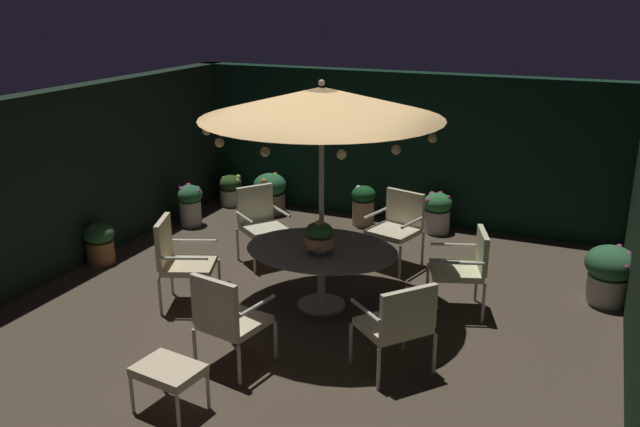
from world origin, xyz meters
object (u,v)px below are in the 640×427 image
object	(u,v)px
patio_umbrella	(322,103)
ottoman_footrest	(169,372)
potted_plant_back_right	(610,272)
potted_plant_right_far	(437,211)
potted_plant_back_left	(270,192)
patio_chair_northeast	(179,257)
patio_chair_east	(227,316)
patio_chair_southeast	(399,321)
patio_chair_south	(465,264)
potted_plant_left_near	(363,204)
patio_dining_table	(321,257)
patio_chair_southwest	(398,223)
patio_chair_north	(260,219)
centerpiece_planter	(319,236)
potted_plant_front_corner	(100,241)
potted_plant_back_center	(231,189)
potted_plant_left_far	(190,203)

from	to	relation	value
patio_umbrella	ottoman_footrest	world-z (taller)	patio_umbrella
potted_plant_back_right	potted_plant_right_far	bearing A→B (deg)	146.37
patio_umbrella	potted_plant_back_left	size ratio (longest dim) A/B	3.94
patio_chair_northeast	patio_chair_east	distance (m)	1.58
patio_chair_southeast	patio_chair_south	distance (m)	1.60
potted_plant_left_near	potted_plant_back_left	xyz separation A→B (m)	(-1.62, -0.04, 0.01)
patio_dining_table	ottoman_footrest	xyz separation A→B (m)	(-0.40, -2.41, -0.23)
patio_chair_northeast	patio_chair_southwest	world-z (taller)	patio_chair_northeast
patio_chair_north	patio_chair_northeast	bearing A→B (deg)	-97.53
patio_chair_north	ottoman_footrest	bearing A→B (deg)	-74.86
patio_dining_table	potted_plant_back_left	size ratio (longest dim) A/B	2.65
centerpiece_planter	potted_plant_front_corner	bearing A→B (deg)	176.56
patio_chair_southeast	patio_chair_southwest	world-z (taller)	patio_chair_southwest
patio_chair_north	patio_chair_south	size ratio (longest dim) A/B	1.05
ottoman_footrest	potted_plant_back_center	xyz separation A→B (m)	(-2.58, 5.40, -0.10)
patio_chair_southeast	potted_plant_right_far	distance (m)	4.14
patio_umbrella	potted_plant_back_center	world-z (taller)	patio_umbrella
potted_plant_back_left	potted_plant_back_right	bearing A→B (deg)	-15.58
patio_dining_table	potted_plant_back_left	xyz separation A→B (m)	(-2.15, 2.87, -0.26)
centerpiece_planter	patio_chair_southwest	xyz separation A→B (m)	(0.39, 1.73, -0.35)
patio_chair_east	potted_plant_back_left	xyz separation A→B (m)	(-1.86, 4.47, -0.21)
ottoman_footrest	patio_chair_east	bearing A→B (deg)	82.65
patio_chair_northeast	potted_plant_left_near	world-z (taller)	patio_chair_northeast
potted_plant_front_corner	patio_chair_south	bearing A→B (deg)	5.72
ottoman_footrest	potted_plant_left_near	bearing A→B (deg)	91.42
patio_chair_southeast	potted_plant_front_corner	distance (m)	4.64
patio_umbrella	patio_chair_north	world-z (taller)	patio_umbrella
patio_dining_table	ottoman_footrest	distance (m)	2.46
potted_plant_left_far	patio_chair_north	bearing A→B (deg)	-26.76
centerpiece_planter	potted_plant_left_near	size ratio (longest dim) A/B	0.62
patio_chair_south	potted_plant_left_far	world-z (taller)	patio_chair_south
patio_chair_southwest	potted_plant_left_far	xyz separation A→B (m)	(-3.45, 0.26, -0.21)
centerpiece_planter	patio_chair_east	world-z (taller)	centerpiece_planter
patio_chair_east	patio_dining_table	bearing A→B (deg)	79.68
centerpiece_planter	potted_plant_front_corner	xyz separation A→B (m)	(-3.31, 0.20, -0.63)
patio_umbrella	patio_chair_southeast	bearing A→B (deg)	-40.32
patio_chair_south	potted_plant_left_far	bearing A→B (deg)	164.02
potted_plant_back_left	potted_plant_back_center	xyz separation A→B (m)	(-0.83, 0.12, -0.07)
potted_plant_back_center	patio_chair_southwest	bearing A→B (deg)	-22.59
patio_chair_north	potted_plant_back_right	size ratio (longest dim) A/B	1.46
patio_umbrella	potted_plant_back_right	distance (m)	3.91
patio_chair_east	potted_plant_right_far	distance (m)	4.74
patio_dining_table	potted_plant_front_corner	world-z (taller)	patio_dining_table
patio_chair_southwest	centerpiece_planter	bearing A→B (deg)	-102.65
potted_plant_back_center	potted_plant_left_far	world-z (taller)	potted_plant_left_far
patio_chair_south	potted_plant_front_corner	world-z (taller)	patio_chair_south
patio_dining_table	ottoman_footrest	world-z (taller)	patio_dining_table
centerpiece_planter	patio_chair_southeast	size ratio (longest dim) A/B	0.42
patio_chair_south	potted_plant_back_center	world-z (taller)	patio_chair_south
patio_chair_east	patio_chair_south	distance (m)	2.81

